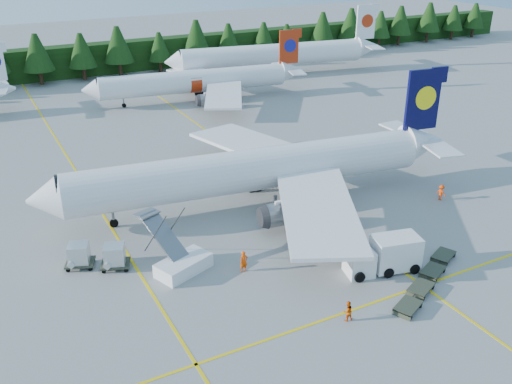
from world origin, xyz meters
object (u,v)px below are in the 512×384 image
service_truck (383,255)px  airstairs (181,261)px  airliner_red (191,82)px  airliner_navy (243,172)px

service_truck → airstairs: bearing=165.2°
airliner_red → airstairs: 53.30m
airliner_red → service_truck: airliner_red is taller
airstairs → service_truck: size_ratio=1.07×
airliner_red → airstairs: bearing=-105.0°
airliner_navy → airliner_red: (10.31, 40.35, -0.61)m
airliner_navy → service_truck: airliner_navy is taller
airliner_red → service_truck: 57.38m
airliner_red → service_truck: bearing=-87.6°
airliner_navy → airliner_red: 41.65m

